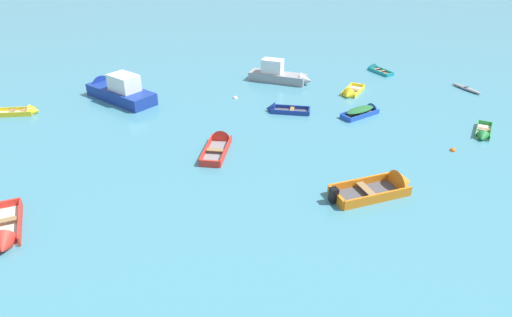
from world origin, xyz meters
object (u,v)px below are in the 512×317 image
(rowboat_blue_center, at_px, (365,110))
(rowboat_orange_near_left, at_px, (387,187))
(rowboat_yellow_outer_right, at_px, (350,94))
(rowboat_deep_blue_cluster_inner, at_px, (278,110))
(rowboat_turquoise_near_camera, at_px, (375,69))
(mooring_buoy_central, at_px, (453,151))
(kayak_grey_cluster_outer, at_px, (466,88))
(rowboat_green_midfield_left, at_px, (483,135))
(rowboat_yellow_outer_left, at_px, (25,112))
(mooring_buoy_near_foreground, at_px, (235,98))
(rowboat_red_midfield_right, at_px, (4,237))
(rowboat_red_near_right, at_px, (220,143))
(motor_launch_grey_back_row_center, at_px, (281,75))
(motor_launch_deep_blue_distant_center, at_px, (117,90))

(rowboat_blue_center, bearing_deg, rowboat_orange_near_left, -103.51)
(rowboat_yellow_outer_right, height_order, rowboat_deep_blue_cluster_inner, rowboat_yellow_outer_right)
(rowboat_yellow_outer_right, distance_m, rowboat_turquoise_near_camera, 7.30)
(rowboat_turquoise_near_camera, xyz_separation_m, mooring_buoy_central, (-1.07, -15.87, -0.13))
(rowboat_yellow_outer_right, xyz_separation_m, kayak_grey_cluster_outer, (9.90, -0.09, -0.01))
(rowboat_green_midfield_left, bearing_deg, rowboat_yellow_outer_left, 165.21)
(mooring_buoy_near_foreground, xyz_separation_m, mooring_buoy_central, (12.38, -10.62, 0.00))
(rowboat_deep_blue_cluster_inner, distance_m, mooring_buoy_near_foreground, 4.22)
(rowboat_red_midfield_right, relative_size, mooring_buoy_central, 11.25)
(rowboat_yellow_outer_left, xyz_separation_m, mooring_buoy_near_foreground, (15.35, 0.96, -0.16))
(rowboat_red_midfield_right, distance_m, rowboat_turquoise_near_camera, 33.03)
(rowboat_red_near_right, bearing_deg, rowboat_yellow_outer_left, 152.90)
(rowboat_orange_near_left, height_order, rowboat_deep_blue_cluster_inner, rowboat_orange_near_left)
(rowboat_deep_blue_cluster_inner, bearing_deg, motor_launch_grey_back_row_center, 77.68)
(motor_launch_grey_back_row_center, bearing_deg, mooring_buoy_near_foreground, -142.08)
(rowboat_green_midfield_left, distance_m, kayak_grey_cluster_outer, 9.13)
(rowboat_orange_near_left, bearing_deg, rowboat_red_near_right, 142.34)
(rowboat_red_midfield_right, height_order, rowboat_turquoise_near_camera, rowboat_red_midfield_right)
(rowboat_yellow_outer_right, bearing_deg, rowboat_red_near_right, -146.11)
(motor_launch_deep_blue_distant_center, xyz_separation_m, mooring_buoy_central, (21.51, -11.91, -0.69))
(rowboat_yellow_outer_right, bearing_deg, rowboat_green_midfield_left, -53.68)
(rowboat_yellow_outer_left, bearing_deg, mooring_buoy_near_foreground, 3.58)
(rowboat_green_midfield_left, distance_m, rowboat_red_near_right, 17.09)
(motor_launch_grey_back_row_center, xyz_separation_m, rowboat_blue_center, (4.71, -7.74, -0.33))
(rowboat_green_midfield_left, height_order, rowboat_yellow_outer_left, rowboat_yellow_outer_left)
(rowboat_turquoise_near_camera, xyz_separation_m, rowboat_green_midfield_left, (1.85, -14.30, 0.02))
(mooring_buoy_central, bearing_deg, rowboat_yellow_outer_right, 108.14)
(motor_launch_grey_back_row_center, relative_size, mooring_buoy_near_foreground, 14.35)
(rowboat_red_near_right, xyz_separation_m, mooring_buoy_central, (14.13, -2.70, -0.19))
(rowboat_red_midfield_right, height_order, rowboat_blue_center, rowboat_red_midfield_right)
(rowboat_turquoise_near_camera, height_order, rowboat_orange_near_left, rowboat_orange_near_left)
(rowboat_turquoise_near_camera, relative_size, rowboat_blue_center, 0.86)
(motor_launch_grey_back_row_center, height_order, rowboat_deep_blue_cluster_inner, motor_launch_grey_back_row_center)
(rowboat_orange_near_left, bearing_deg, rowboat_blue_center, 76.49)
(rowboat_yellow_outer_right, xyz_separation_m, rowboat_blue_center, (-0.11, -3.78, 0.13))
(kayak_grey_cluster_outer, height_order, rowboat_deep_blue_cluster_inner, rowboat_deep_blue_cluster_inner)
(motor_launch_deep_blue_distant_center, bearing_deg, rowboat_orange_near_left, -44.86)
(rowboat_turquoise_near_camera, height_order, rowboat_blue_center, rowboat_blue_center)
(mooring_buoy_near_foreground, bearing_deg, rowboat_orange_near_left, -65.32)
(rowboat_yellow_outer_right, bearing_deg, mooring_buoy_near_foreground, 176.06)
(rowboat_yellow_outer_left, height_order, mooring_buoy_central, rowboat_yellow_outer_left)
(rowboat_red_midfield_right, height_order, motor_launch_deep_blue_distant_center, motor_launch_deep_blue_distant_center)
(motor_launch_grey_back_row_center, bearing_deg, motor_launch_deep_blue_distant_center, -171.28)
(motor_launch_deep_blue_distant_center, distance_m, rowboat_yellow_outer_left, 6.64)
(motor_launch_grey_back_row_center, bearing_deg, rowboat_deep_blue_cluster_inner, -102.32)
(rowboat_orange_near_left, height_order, rowboat_red_near_right, rowboat_orange_near_left)
(rowboat_yellow_outer_left, distance_m, mooring_buoy_near_foreground, 15.38)
(rowboat_turquoise_near_camera, bearing_deg, motor_launch_deep_blue_distant_center, -170.05)
(kayak_grey_cluster_outer, bearing_deg, motor_launch_grey_back_row_center, 164.60)
(rowboat_green_midfield_left, bearing_deg, mooring_buoy_near_foreground, 149.39)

